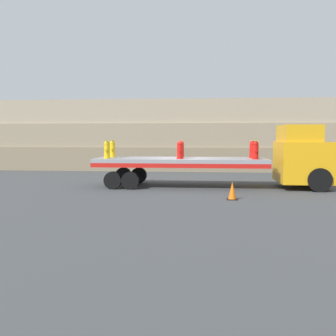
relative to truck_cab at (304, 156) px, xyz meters
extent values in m
plane|color=#3F4244|center=(-5.76, 0.00, -1.47)|extent=(120.00, 120.00, 0.00)
cube|color=#84755B|center=(-5.76, 8.79, -0.65)|extent=(60.00, 3.00, 1.65)
cube|color=gray|center=(-5.76, 8.94, 0.99)|extent=(60.00, 3.00, 1.65)
cube|color=tan|center=(-5.76, 9.09, 2.64)|extent=(60.00, 3.00, 1.65)
cube|color=orange|center=(-0.06, 0.00, -0.25)|extent=(2.30, 2.51, 1.87)
cube|color=orange|center=(-0.29, 0.00, 1.07)|extent=(1.61, 2.31, 0.76)
cube|color=black|center=(0.58, 0.00, 0.12)|extent=(0.92, 2.21, 1.05)
cylinder|color=black|center=(0.35, -1.19, -0.95)|extent=(1.05, 0.28, 1.05)
cylinder|color=black|center=(0.35, 1.19, -0.95)|extent=(1.05, 0.28, 1.05)
cube|color=gray|center=(-5.76, 0.00, -0.19)|extent=(8.09, 2.49, 0.17)
cube|color=red|center=(-5.76, -1.21, -0.38)|extent=(8.09, 0.08, 0.20)
cube|color=red|center=(-5.76, 1.21, -0.38)|extent=(8.09, 0.08, 0.20)
cylinder|color=black|center=(-7.98, -1.15, -1.07)|extent=(0.80, 0.30, 0.80)
cylinder|color=black|center=(-7.98, 1.15, -1.07)|extent=(0.80, 0.30, 0.80)
cylinder|color=black|center=(-8.79, -1.15, -1.07)|extent=(0.80, 0.30, 0.80)
cylinder|color=black|center=(-8.79, 1.15, -1.07)|extent=(0.80, 0.30, 0.80)
cylinder|color=gold|center=(-9.20, -0.55, -0.09)|extent=(0.34, 0.34, 0.03)
cylinder|color=gold|center=(-9.20, -0.55, 0.21)|extent=(0.27, 0.27, 0.64)
sphere|color=gold|center=(-9.20, -0.55, 0.59)|extent=(0.26, 0.26, 0.26)
cylinder|color=gold|center=(-9.20, -0.75, 0.29)|extent=(0.12, 0.13, 0.12)
cylinder|color=gold|center=(-9.20, -0.35, 0.29)|extent=(0.12, 0.13, 0.12)
cylinder|color=gold|center=(-9.20, 0.55, -0.09)|extent=(0.34, 0.34, 0.03)
cylinder|color=gold|center=(-9.20, 0.55, 0.21)|extent=(0.27, 0.27, 0.64)
sphere|color=gold|center=(-9.20, 0.55, 0.59)|extent=(0.26, 0.26, 0.26)
cylinder|color=gold|center=(-9.20, 0.35, 0.29)|extent=(0.12, 0.13, 0.12)
cylinder|color=gold|center=(-9.20, 0.75, 0.29)|extent=(0.12, 0.13, 0.12)
cylinder|color=red|center=(-5.76, -0.55, -0.09)|extent=(0.34, 0.34, 0.03)
cylinder|color=red|center=(-5.76, -0.55, 0.21)|extent=(0.27, 0.27, 0.64)
sphere|color=red|center=(-5.76, -0.55, 0.59)|extent=(0.26, 0.26, 0.26)
cylinder|color=red|center=(-5.76, -0.75, 0.29)|extent=(0.12, 0.13, 0.12)
cylinder|color=red|center=(-5.76, -0.35, 0.29)|extent=(0.12, 0.13, 0.12)
cylinder|color=red|center=(-5.76, 0.55, -0.09)|extent=(0.34, 0.34, 0.03)
cylinder|color=red|center=(-5.76, 0.55, 0.21)|extent=(0.27, 0.27, 0.64)
sphere|color=red|center=(-5.76, 0.55, 0.59)|extent=(0.26, 0.26, 0.26)
cylinder|color=red|center=(-5.76, 0.35, 0.29)|extent=(0.12, 0.13, 0.12)
cylinder|color=red|center=(-5.76, 0.75, 0.29)|extent=(0.12, 0.13, 0.12)
cylinder|color=red|center=(-2.32, -0.55, -0.09)|extent=(0.34, 0.34, 0.03)
cylinder|color=red|center=(-2.32, -0.55, 0.21)|extent=(0.27, 0.27, 0.64)
sphere|color=red|center=(-2.32, -0.55, 0.59)|extent=(0.26, 0.26, 0.26)
cylinder|color=red|center=(-2.32, -0.75, 0.29)|extent=(0.12, 0.13, 0.12)
cylinder|color=red|center=(-2.32, -0.35, 0.29)|extent=(0.12, 0.13, 0.12)
cylinder|color=red|center=(-2.32, 0.55, -0.09)|extent=(0.34, 0.34, 0.03)
cylinder|color=red|center=(-2.32, 0.55, 0.21)|extent=(0.27, 0.27, 0.64)
sphere|color=red|center=(-2.32, 0.55, 0.59)|extent=(0.26, 0.26, 0.26)
cylinder|color=red|center=(-2.32, 0.35, 0.29)|extent=(0.12, 0.13, 0.12)
cylinder|color=red|center=(-2.32, 0.75, 0.29)|extent=(0.12, 0.13, 0.12)
cube|color=yellow|center=(-9.20, 0.00, 0.73)|extent=(0.05, 2.69, 0.01)
cube|color=yellow|center=(-2.32, 0.00, 0.73)|extent=(0.05, 2.69, 0.01)
cube|color=black|center=(-3.57, -3.51, -1.46)|extent=(0.40, 0.40, 0.03)
cone|color=orange|center=(-3.57, -3.51, -1.11)|extent=(0.31, 0.31, 0.67)
camera|label=1|loc=(-4.73, -17.82, 0.96)|focal=40.00mm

